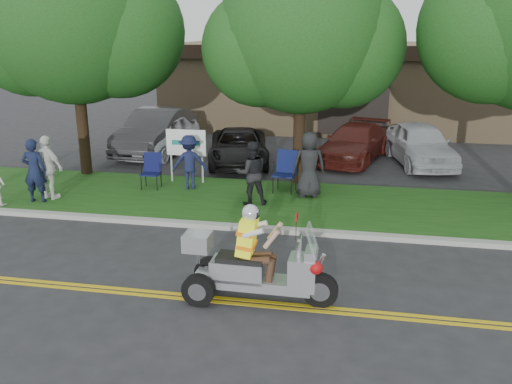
% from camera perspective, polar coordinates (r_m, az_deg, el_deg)
% --- Properties ---
extents(ground, '(120.00, 120.00, 0.00)m').
position_cam_1_polar(ground, '(10.40, -2.90, -10.05)').
color(ground, '#28282B').
rests_on(ground, ground).
extents(centerline_near, '(60.00, 0.10, 0.01)m').
position_cam_1_polar(centerline_near, '(9.90, -3.69, -11.51)').
color(centerline_near, gold).
rests_on(centerline_near, ground).
extents(centerline_far, '(60.00, 0.10, 0.01)m').
position_cam_1_polar(centerline_far, '(10.03, -3.46, -11.08)').
color(centerline_far, gold).
rests_on(centerline_far, ground).
extents(curb, '(60.00, 0.25, 0.12)m').
position_cam_1_polar(curb, '(13.11, 0.22, -3.88)').
color(curb, '#A8A89E').
rests_on(curb, ground).
extents(grass_verge, '(60.00, 4.00, 0.10)m').
position_cam_1_polar(grass_verge, '(15.11, 1.70, -1.06)').
color(grass_verge, '#194512').
rests_on(grass_verge, ground).
extents(commercial_building, '(18.00, 8.20, 4.00)m').
position_cam_1_polar(commercial_building, '(28.11, 10.39, 11.10)').
color(commercial_building, '#9E7F5B').
rests_on(commercial_building, ground).
extents(tree_left, '(6.62, 5.40, 7.78)m').
position_cam_1_polar(tree_left, '(18.23, -18.48, 16.51)').
color(tree_left, '#332114').
rests_on(tree_left, ground).
extents(tree_mid, '(5.88, 4.80, 7.05)m').
position_cam_1_polar(tree_mid, '(16.32, 5.01, 15.86)').
color(tree_mid, '#332114').
rests_on(tree_mid, ground).
extents(business_sign, '(1.25, 0.06, 1.75)m').
position_cam_1_polar(business_sign, '(16.78, -7.36, 4.88)').
color(business_sign, silver).
rests_on(business_sign, ground).
extents(trike_scooter, '(2.76, 0.92, 1.81)m').
position_cam_1_polar(trike_scooter, '(9.68, -0.35, -7.99)').
color(trike_scooter, black).
rests_on(trike_scooter, ground).
extents(lawn_chair_a, '(0.58, 0.61, 1.04)m').
position_cam_1_polar(lawn_chair_a, '(16.48, -10.91, 2.47)').
color(lawn_chair_a, black).
rests_on(lawn_chair_a, grass_verge).
extents(lawn_chair_b, '(0.71, 0.74, 1.19)m').
position_cam_1_polar(lawn_chair_b, '(15.84, 3.17, 2.49)').
color(lawn_chair_b, black).
rests_on(lawn_chair_b, grass_verge).
extents(spectator_adult_left, '(0.70, 0.51, 1.77)m').
position_cam_1_polar(spectator_adult_left, '(15.94, -22.30, 2.11)').
color(spectator_adult_left, '#141B37').
rests_on(spectator_adult_left, grass_verge).
extents(spectator_adult_mid, '(1.02, 0.90, 1.74)m').
position_cam_1_polar(spectator_adult_mid, '(14.54, -0.48, 2.01)').
color(spectator_adult_mid, black).
rests_on(spectator_adult_mid, grass_verge).
extents(spectator_adult_right, '(1.13, 0.72, 1.79)m').
position_cam_1_polar(spectator_adult_right, '(16.08, -21.04, 2.42)').
color(spectator_adult_right, white).
rests_on(spectator_adult_right, grass_verge).
extents(spectator_chair_a, '(1.17, 0.87, 1.61)m').
position_cam_1_polar(spectator_chair_a, '(16.14, -7.01, 3.15)').
color(spectator_chair_a, '#161C3F').
rests_on(spectator_chair_a, grass_verge).
extents(spectator_chair_b, '(1.01, 0.76, 1.87)m').
position_cam_1_polar(spectator_chair_b, '(15.27, 5.60, 2.91)').
color(spectator_chair_b, black).
rests_on(spectator_chair_b, grass_verge).
extents(parked_car_far_left, '(2.22, 4.55, 1.49)m').
position_cam_1_polar(parked_car_far_left, '(21.28, -9.96, 5.90)').
color(parked_car_far_left, silver).
rests_on(parked_car_far_left, ground).
extents(parked_car_left, '(1.90, 5.14, 1.68)m').
position_cam_1_polar(parked_car_left, '(21.67, -10.44, 6.32)').
color(parked_car_left, '#313033').
rests_on(parked_car_left, ground).
extents(parked_car_mid, '(2.93, 4.75, 1.23)m').
position_cam_1_polar(parked_car_mid, '(19.51, -1.84, 4.76)').
color(parked_car_mid, black).
rests_on(parked_car_mid, ground).
extents(parked_car_right, '(3.00, 4.83, 1.31)m').
position_cam_1_polar(parked_car_right, '(20.35, 10.33, 5.11)').
color(parked_car_right, '#4C1711').
rests_on(parked_car_right, ground).
extents(parked_car_far_right, '(2.63, 4.67, 1.50)m').
position_cam_1_polar(parked_car_far_right, '(20.22, 16.91, 4.86)').
color(parked_car_far_right, '#B8BBC0').
rests_on(parked_car_far_right, ground).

